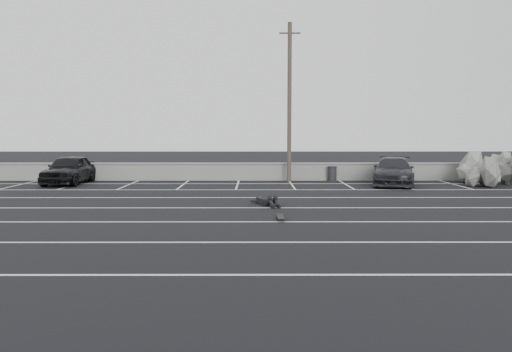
{
  "coord_description": "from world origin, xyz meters",
  "views": [
    {
      "loc": [
        -1.05,
        -15.86,
        2.87
      ],
      "look_at": [
        -0.99,
        5.54,
        1.0
      ],
      "focal_mm": 35.0,
      "sensor_mm": 36.0,
      "label": 1
    }
  ],
  "objects_px": {
    "utility_pole": "(289,102)",
    "riprap_pile": "(505,175)",
    "car_right": "(393,171)",
    "trash_bin": "(332,174)",
    "skateboard": "(281,218)",
    "person": "(264,198)",
    "car_left": "(69,169)"
  },
  "relations": [
    {
      "from": "trash_bin",
      "to": "utility_pole",
      "type": "bearing_deg",
      "value": -171.23
    },
    {
      "from": "car_right",
      "to": "person",
      "type": "height_order",
      "value": "car_right"
    },
    {
      "from": "car_right",
      "to": "person",
      "type": "xyz_separation_m",
      "value": [
        -7.23,
        -7.39,
        -0.51
      ]
    },
    {
      "from": "car_left",
      "to": "trash_bin",
      "type": "height_order",
      "value": "car_left"
    },
    {
      "from": "person",
      "to": "utility_pole",
      "type": "bearing_deg",
      "value": 59.0
    },
    {
      "from": "utility_pole",
      "to": "trash_bin",
      "type": "height_order",
      "value": "utility_pole"
    },
    {
      "from": "utility_pole",
      "to": "skateboard",
      "type": "xyz_separation_m",
      "value": [
        -1.16,
        -12.84,
        -4.55
      ]
    },
    {
      "from": "riprap_pile",
      "to": "person",
      "type": "height_order",
      "value": "riprap_pile"
    },
    {
      "from": "utility_pole",
      "to": "riprap_pile",
      "type": "xyz_separation_m",
      "value": [
        11.82,
        -1.7,
        -4.07
      ]
    },
    {
      "from": "skateboard",
      "to": "trash_bin",
      "type": "bearing_deg",
      "value": 73.22
    },
    {
      "from": "car_left",
      "to": "person",
      "type": "height_order",
      "value": "car_left"
    },
    {
      "from": "car_right",
      "to": "skateboard",
      "type": "xyz_separation_m",
      "value": [
        -6.76,
        -11.0,
        -0.67
      ]
    },
    {
      "from": "trash_bin",
      "to": "riprap_pile",
      "type": "bearing_deg",
      "value": -12.84
    },
    {
      "from": "trash_bin",
      "to": "riprap_pile",
      "type": "xyz_separation_m",
      "value": [
        9.23,
        -2.1,
        0.11
      ]
    },
    {
      "from": "utility_pole",
      "to": "person",
      "type": "relative_size",
      "value": 3.56
    },
    {
      "from": "car_left",
      "to": "utility_pole",
      "type": "xyz_separation_m",
      "value": [
        12.4,
        1.2,
        3.82
      ]
    },
    {
      "from": "trash_bin",
      "to": "riprap_pile",
      "type": "distance_m",
      "value": 9.47
    },
    {
      "from": "person",
      "to": "skateboard",
      "type": "bearing_deg",
      "value": -103.73
    },
    {
      "from": "car_left",
      "to": "car_right",
      "type": "xyz_separation_m",
      "value": [
        18.01,
        -0.64,
        -0.06
      ]
    },
    {
      "from": "utility_pole",
      "to": "person",
      "type": "bearing_deg",
      "value": -99.97
    },
    {
      "from": "car_left",
      "to": "skateboard",
      "type": "xyz_separation_m",
      "value": [
        11.25,
        -11.64,
        -0.73
      ]
    },
    {
      "from": "trash_bin",
      "to": "skateboard",
      "type": "xyz_separation_m",
      "value": [
        -3.75,
        -13.24,
        -0.36
      ]
    },
    {
      "from": "car_right",
      "to": "trash_bin",
      "type": "bearing_deg",
      "value": 159.09
    },
    {
      "from": "riprap_pile",
      "to": "utility_pole",
      "type": "bearing_deg",
      "value": 171.8
    },
    {
      "from": "trash_bin",
      "to": "skateboard",
      "type": "distance_m",
      "value": 13.77
    },
    {
      "from": "car_left",
      "to": "trash_bin",
      "type": "distance_m",
      "value": 15.09
    },
    {
      "from": "trash_bin",
      "to": "car_left",
      "type": "bearing_deg",
      "value": -173.91
    },
    {
      "from": "car_right",
      "to": "trash_bin",
      "type": "relative_size",
      "value": 5.94
    },
    {
      "from": "utility_pole",
      "to": "person",
      "type": "height_order",
      "value": "utility_pole"
    },
    {
      "from": "skateboard",
      "to": "riprap_pile",
      "type": "bearing_deg",
      "value": 39.66
    },
    {
      "from": "utility_pole",
      "to": "trash_bin",
      "type": "xyz_separation_m",
      "value": [
        2.59,
        0.4,
        -4.18
      ]
    },
    {
      "from": "car_right",
      "to": "car_left",
      "type": "bearing_deg",
      "value": -166.3
    }
  ]
}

